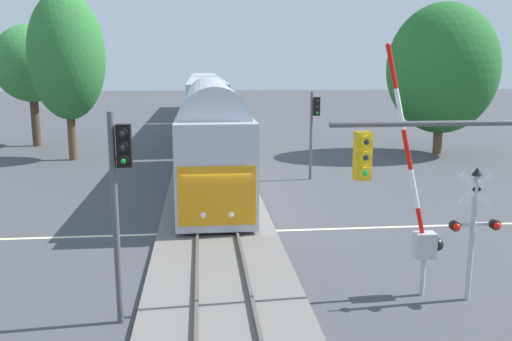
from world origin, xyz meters
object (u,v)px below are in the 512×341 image
object	(u,v)px
crossing_signal_mast	(474,220)
traffic_signal_near_right	(484,172)
maple_right_background	(442,69)
crossing_gate_near	(422,222)
commuter_train	(207,105)
oak_behind_train	(67,56)
traffic_signal_median	(120,185)
traffic_signal_far_side	(314,121)
pine_left_background	(31,64)

from	to	relation	value
crossing_signal_mast	traffic_signal_near_right	distance (m)	3.19
crossing_signal_mast	maple_right_background	xyz separation A→B (m)	(9.49, 23.37, 3.69)
crossing_gate_near	traffic_signal_near_right	size ratio (longest dim) A/B	1.28
traffic_signal_near_right	maple_right_background	world-z (taller)	maple_right_background
commuter_train	oak_behind_train	distance (m)	14.90
crossing_signal_mast	traffic_signal_median	world-z (taller)	traffic_signal_median
crossing_gate_near	traffic_signal_median	distance (m)	7.97
crossing_gate_near	oak_behind_train	distance (m)	27.54
crossing_signal_mast	maple_right_background	bearing A→B (deg)	67.90
oak_behind_train	crossing_gate_near	bearing A→B (deg)	-58.09
traffic_signal_far_side	oak_behind_train	world-z (taller)	oak_behind_train
pine_left_background	oak_behind_train	xyz separation A→B (m)	(4.21, -6.66, 0.48)
pine_left_background	crossing_gate_near	bearing A→B (deg)	-58.01
traffic_signal_median	oak_behind_train	xyz separation A→B (m)	(-6.55, 23.87, 3.24)
crossing_gate_near	traffic_signal_median	size ratio (longest dim) A/B	1.30
crossing_signal_mast	pine_left_background	bearing A→B (deg)	123.27
commuter_train	traffic_signal_far_side	bearing A→B (deg)	-73.53
traffic_signal_far_side	oak_behind_train	size ratio (longest dim) A/B	0.44
traffic_signal_far_side	maple_right_background	xyz separation A→B (m)	(10.49, 7.57, 2.70)
crossing_gate_near	traffic_signal_near_right	world-z (taller)	crossing_gate_near
crossing_gate_near	pine_left_background	size ratio (longest dim) A/B	0.74
traffic_signal_near_right	commuter_train	bearing A→B (deg)	98.32
traffic_signal_near_right	crossing_signal_mast	bearing A→B (deg)	63.99
maple_right_background	crossing_signal_mast	bearing A→B (deg)	-112.10
pine_left_background	commuter_train	bearing A→B (deg)	18.89
commuter_train	maple_right_background	distance (m)	19.91
commuter_train	crossing_signal_mast	distance (m)	35.30
traffic_signal_far_side	commuter_train	bearing A→B (deg)	106.47
commuter_train	crossing_signal_mast	bearing A→B (deg)	-79.25
maple_right_background	oak_behind_train	size ratio (longest dim) A/B	0.96
crossing_gate_near	crossing_signal_mast	world-z (taller)	crossing_gate_near
crossing_signal_mast	traffic_signal_near_right	xyz separation A→B (m)	(-1.16, -2.38, 1.79)
pine_left_background	oak_behind_train	size ratio (longest dim) A/B	0.85
traffic_signal_median	pine_left_background	size ratio (longest dim) A/B	0.57
crossing_signal_mast	traffic_signal_median	distance (m)	9.13
crossing_gate_near	maple_right_background	xyz separation A→B (m)	(10.72, 22.92, 3.83)
traffic_signal_median	crossing_gate_near	bearing A→B (deg)	6.07
pine_left_background	oak_behind_train	bearing A→B (deg)	-57.72
crossing_gate_near	oak_behind_train	size ratio (longest dim) A/B	0.63
commuter_train	traffic_signal_median	size ratio (longest dim) A/B	11.89
crossing_gate_near	pine_left_background	bearing A→B (deg)	121.99
traffic_signal_near_right	oak_behind_train	bearing A→B (deg)	119.13
crossing_gate_near	maple_right_background	size ratio (longest dim) A/B	0.65
traffic_signal_median	traffic_signal_near_right	distance (m)	8.14
traffic_signal_far_side	crossing_signal_mast	bearing A→B (deg)	-86.37
commuter_train	traffic_signal_median	distance (m)	35.14
traffic_signal_near_right	pine_left_background	bearing A→B (deg)	119.79
commuter_train	traffic_signal_far_side	xyz separation A→B (m)	(5.58, -18.87, 0.50)
traffic_signal_far_side	pine_left_background	bearing A→B (deg)	142.61
crossing_gate_near	traffic_signal_median	bearing A→B (deg)	-173.93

